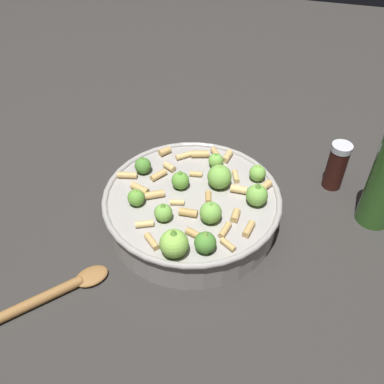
{
  "coord_description": "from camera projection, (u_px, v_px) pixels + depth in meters",
  "views": [
    {
      "loc": [
        -0.49,
        -0.14,
        0.54
      ],
      "look_at": [
        0.0,
        0.0,
        0.07
      ],
      "focal_mm": 39.53,
      "sensor_mm": 36.0,
      "label": 1
    }
  ],
  "objects": [
    {
      "name": "cooking_pan",
      "position": [
        193.0,
        206.0,
        0.72
      ],
      "size": [
        0.3,
        0.3,
        0.11
      ],
      "color": "#9E9993",
      "rests_on": "ground"
    },
    {
      "name": "ground_plane",
      "position": [
        192.0,
        221.0,
        0.74
      ],
      "size": [
        2.4,
        2.4,
        0.0
      ],
      "primitive_type": "plane",
      "color": "#2D2B28"
    },
    {
      "name": "wooden_spoon",
      "position": [
        40.0,
        300.0,
        0.62
      ],
      "size": [
        0.2,
        0.18,
        0.02
      ],
      "color": "olive",
      "rests_on": "ground"
    },
    {
      "name": "pepper_shaker",
      "position": [
        337.0,
        166.0,
        0.78
      ],
      "size": [
        0.04,
        0.04,
        0.1
      ],
      "color": "#33140F",
      "rests_on": "ground"
    }
  ]
}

